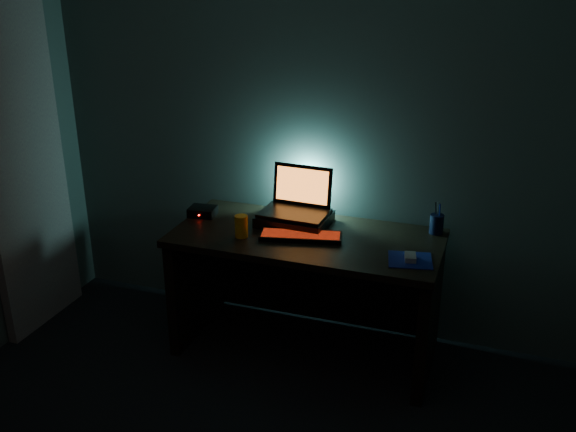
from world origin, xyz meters
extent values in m
cube|color=#4C5752|center=(0.00, 2.00, 1.25)|extent=(3.50, 0.00, 2.50)
cube|color=black|center=(0.00, 1.62, 0.73)|extent=(1.50, 0.70, 0.04)
cube|color=black|center=(-0.71, 1.62, 0.35)|extent=(0.06, 0.64, 0.71)
cube|color=black|center=(0.71, 1.62, 0.35)|extent=(0.06, 0.64, 0.71)
cube|color=black|center=(0.00, 1.95, 0.35)|extent=(1.38, 0.02, 0.65)
cube|color=#BAAF94|center=(-1.71, 1.42, 1.15)|extent=(0.06, 0.65, 2.30)
cube|color=black|center=(-0.12, 1.75, 0.78)|extent=(0.41, 0.32, 0.06)
cube|color=black|center=(-0.12, 1.75, 0.82)|extent=(0.39, 0.28, 0.02)
cube|color=black|center=(-0.11, 1.88, 0.95)|extent=(0.36, 0.06, 0.24)
cube|color=orange|center=(-0.11, 1.87, 0.95)|extent=(0.32, 0.04, 0.20)
cube|color=black|center=(-0.02, 1.56, 0.76)|extent=(0.47, 0.24, 0.03)
cube|color=red|center=(-0.02, 1.56, 0.78)|extent=(0.45, 0.21, 0.00)
cube|color=navy|center=(0.60, 1.48, 0.75)|extent=(0.26, 0.24, 0.00)
cube|color=gray|center=(0.60, 1.48, 0.77)|extent=(0.07, 0.10, 0.03)
cylinder|color=black|center=(0.68, 1.88, 0.81)|extent=(0.10, 0.10, 0.11)
cylinder|color=orange|center=(-0.33, 1.48, 0.81)|extent=(0.08, 0.08, 0.12)
cube|color=black|center=(-0.68, 1.70, 0.78)|extent=(0.17, 0.14, 0.05)
sphere|color=#FF0C07|center=(-0.67, 1.63, 0.78)|extent=(0.01, 0.01, 0.01)
camera|label=1|loc=(0.98, -1.52, 2.18)|focal=40.00mm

